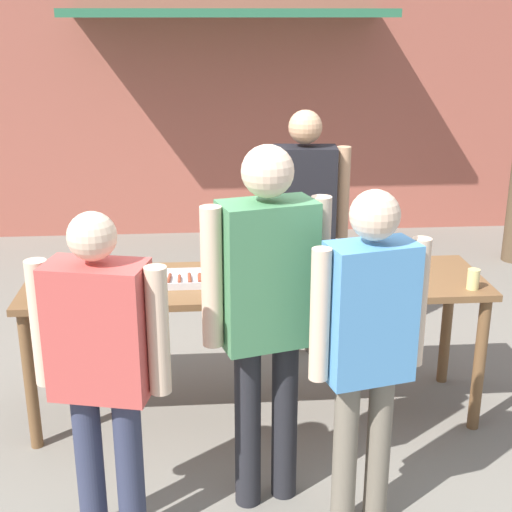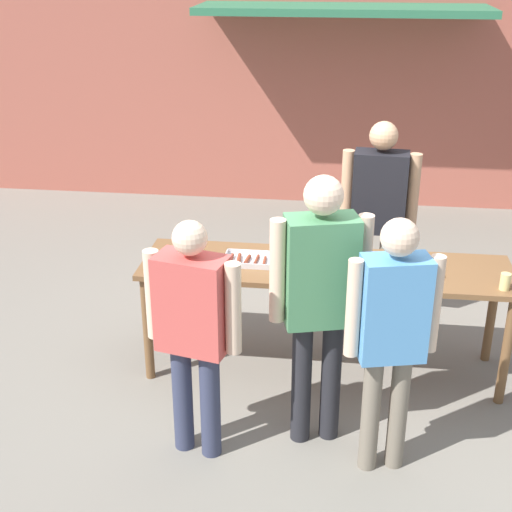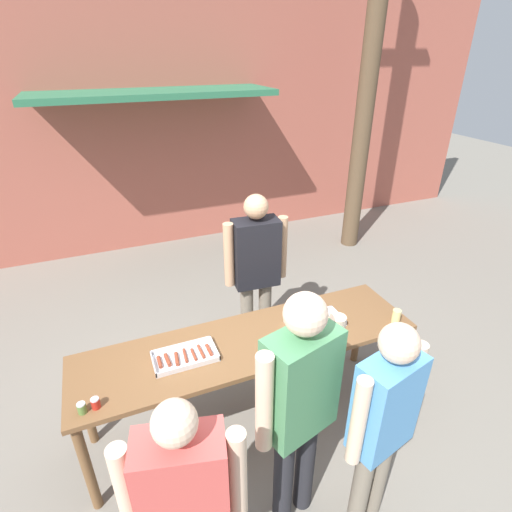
{
  "view_description": "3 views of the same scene",
  "coord_description": "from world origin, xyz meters",
  "px_view_note": "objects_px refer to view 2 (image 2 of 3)",
  "views": [
    {
      "loc": [
        -0.31,
        -3.96,
        2.39
      ],
      "look_at": [
        0.0,
        0.0,
        1.04
      ],
      "focal_mm": 50.0,
      "sensor_mm": 36.0,
      "label": 1
    },
    {
      "loc": [
        0.09,
        -4.81,
        3.08
      ],
      "look_at": [
        -0.52,
        -0.01,
        0.94
      ],
      "focal_mm": 50.0,
      "sensor_mm": 36.0,
      "label": 2
    },
    {
      "loc": [
        -0.89,
        -2.32,
        2.96
      ],
      "look_at": [
        0.4,
        0.84,
        1.16
      ],
      "focal_mm": 28.0,
      "sensor_mm": 36.0,
      "label": 3
    }
  ],
  "objects_px": {
    "condiment_jar_mustard": "(153,266)",
    "beer_cup": "(505,282)",
    "condiment_jar_ketchup": "(165,266)",
    "person_server_behind_table": "(379,207)",
    "food_tray_buns": "(406,267)",
    "person_customer_waiting_in_line": "(320,290)",
    "person_customer_with_cup": "(392,326)",
    "food_tray_sausages": "(255,260)",
    "person_customer_holding_hotdog": "(193,322)"
  },
  "relations": [
    {
      "from": "person_customer_holding_hotdog",
      "to": "condiment_jar_mustard",
      "type": "bearing_deg",
      "value": -47.26
    },
    {
      "from": "person_customer_waiting_in_line",
      "to": "person_customer_with_cup",
      "type": "bearing_deg",
      "value": 136.0
    },
    {
      "from": "person_customer_waiting_in_line",
      "to": "food_tray_sausages",
      "type": "bearing_deg",
      "value": -74.31
    },
    {
      "from": "condiment_jar_ketchup",
      "to": "person_customer_with_cup",
      "type": "relative_size",
      "value": 0.04
    },
    {
      "from": "food_tray_buns",
      "to": "person_customer_waiting_in_line",
      "type": "height_order",
      "value": "person_customer_waiting_in_line"
    },
    {
      "from": "food_tray_sausages",
      "to": "condiment_jar_ketchup",
      "type": "bearing_deg",
      "value": -159.63
    },
    {
      "from": "condiment_jar_mustard",
      "to": "person_server_behind_table",
      "type": "xyz_separation_m",
      "value": [
        1.64,
        1.09,
        0.14
      ]
    },
    {
      "from": "person_customer_holding_hotdog",
      "to": "person_customer_waiting_in_line",
      "type": "height_order",
      "value": "person_customer_waiting_in_line"
    },
    {
      "from": "beer_cup",
      "to": "person_customer_waiting_in_line",
      "type": "bearing_deg",
      "value": -153.89
    },
    {
      "from": "condiment_jar_mustard",
      "to": "person_customer_holding_hotdog",
      "type": "distance_m",
      "value": 0.96
    },
    {
      "from": "food_tray_sausages",
      "to": "person_server_behind_table",
      "type": "distance_m",
      "value": 1.26
    },
    {
      "from": "food_tray_buns",
      "to": "beer_cup",
      "type": "distance_m",
      "value": 0.69
    },
    {
      "from": "condiment_jar_ketchup",
      "to": "person_customer_with_cup",
      "type": "distance_m",
      "value": 1.8
    },
    {
      "from": "food_tray_buns",
      "to": "condiment_jar_mustard",
      "type": "xyz_separation_m",
      "value": [
        -1.82,
        -0.25,
        0.02
      ]
    },
    {
      "from": "food_tray_sausages",
      "to": "condiment_jar_ketchup",
      "type": "xyz_separation_m",
      "value": [
        -0.63,
        -0.24,
        0.02
      ]
    },
    {
      "from": "food_tray_buns",
      "to": "condiment_jar_ketchup",
      "type": "relative_size",
      "value": 6.22
    },
    {
      "from": "person_customer_with_cup",
      "to": "person_customer_waiting_in_line",
      "type": "xyz_separation_m",
      "value": [
        -0.44,
        0.24,
        0.09
      ]
    },
    {
      "from": "condiment_jar_ketchup",
      "to": "beer_cup",
      "type": "height_order",
      "value": "beer_cup"
    },
    {
      "from": "food_tray_buns",
      "to": "person_customer_with_cup",
      "type": "distance_m",
      "value": 1.11
    },
    {
      "from": "food_tray_buns",
      "to": "condiment_jar_mustard",
      "type": "height_order",
      "value": "condiment_jar_mustard"
    },
    {
      "from": "condiment_jar_mustard",
      "to": "condiment_jar_ketchup",
      "type": "xyz_separation_m",
      "value": [
        0.08,
        0.01,
        0.0
      ]
    },
    {
      "from": "food_tray_buns",
      "to": "condiment_jar_mustard",
      "type": "bearing_deg",
      "value": -172.32
    },
    {
      "from": "food_tray_sausages",
      "to": "person_customer_with_cup",
      "type": "bearing_deg",
      "value": -49.01
    },
    {
      "from": "beer_cup",
      "to": "person_server_behind_table",
      "type": "height_order",
      "value": "person_server_behind_table"
    },
    {
      "from": "food_tray_buns",
      "to": "person_customer_holding_hotdog",
      "type": "bearing_deg",
      "value": -141.37
    },
    {
      "from": "person_server_behind_table",
      "to": "beer_cup",
      "type": "bearing_deg",
      "value": -47.93
    },
    {
      "from": "condiment_jar_mustard",
      "to": "person_customer_waiting_in_line",
      "type": "height_order",
      "value": "person_customer_waiting_in_line"
    },
    {
      "from": "food_tray_buns",
      "to": "person_customer_with_cup",
      "type": "bearing_deg",
      "value": -98.5
    },
    {
      "from": "condiment_jar_ketchup",
      "to": "person_customer_waiting_in_line",
      "type": "height_order",
      "value": "person_customer_waiting_in_line"
    },
    {
      "from": "person_customer_with_cup",
      "to": "beer_cup",
      "type": "bearing_deg",
      "value": -147.04
    },
    {
      "from": "beer_cup",
      "to": "person_customer_holding_hotdog",
      "type": "bearing_deg",
      "value": -157.17
    },
    {
      "from": "beer_cup",
      "to": "person_customer_with_cup",
      "type": "distance_m",
      "value": 1.18
    },
    {
      "from": "food_tray_buns",
      "to": "person_customer_waiting_in_line",
      "type": "xyz_separation_m",
      "value": [
        -0.6,
        -0.85,
        0.19
      ]
    },
    {
      "from": "beer_cup",
      "to": "food_tray_sausages",
      "type": "bearing_deg",
      "value": 172.3
    },
    {
      "from": "person_customer_with_cup",
      "to": "person_customer_holding_hotdog",
      "type": "bearing_deg",
      "value": -13.73
    },
    {
      "from": "food_tray_buns",
      "to": "person_server_behind_table",
      "type": "distance_m",
      "value": 0.88
    },
    {
      "from": "person_server_behind_table",
      "to": "food_tray_sausages",
      "type": "bearing_deg",
      "value": -133.04
    },
    {
      "from": "food_tray_sausages",
      "to": "food_tray_buns",
      "type": "xyz_separation_m",
      "value": [
        1.11,
        0.0,
        0.01
      ]
    },
    {
      "from": "person_customer_holding_hotdog",
      "to": "person_customer_with_cup",
      "type": "height_order",
      "value": "person_customer_with_cup"
    },
    {
      "from": "person_customer_waiting_in_line",
      "to": "beer_cup",
      "type": "bearing_deg",
      "value": -169.17
    },
    {
      "from": "beer_cup",
      "to": "food_tray_buns",
      "type": "bearing_deg",
      "value": 159.76
    },
    {
      "from": "condiment_jar_mustard",
      "to": "beer_cup",
      "type": "xyz_separation_m",
      "value": [
        2.47,
        0.01,
        0.02
      ]
    },
    {
      "from": "food_tray_buns",
      "to": "person_customer_holding_hotdog",
      "type": "relative_size",
      "value": 0.29
    },
    {
      "from": "condiment_jar_ketchup",
      "to": "person_server_behind_table",
      "type": "relative_size",
      "value": 0.04
    },
    {
      "from": "condiment_jar_mustard",
      "to": "person_customer_holding_hotdog",
      "type": "xyz_separation_m",
      "value": [
        0.47,
        -0.84,
        0.03
      ]
    },
    {
      "from": "condiment_jar_mustard",
      "to": "person_customer_with_cup",
      "type": "xyz_separation_m",
      "value": [
        1.66,
        -0.84,
        0.09
      ]
    },
    {
      "from": "person_customer_holding_hotdog",
      "to": "person_customer_waiting_in_line",
      "type": "relative_size",
      "value": 0.88
    },
    {
      "from": "beer_cup",
      "to": "person_customer_holding_hotdog",
      "type": "distance_m",
      "value": 2.17
    },
    {
      "from": "food_tray_sausages",
      "to": "person_customer_waiting_in_line",
      "type": "relative_size",
      "value": 0.26
    },
    {
      "from": "person_customer_with_cup",
      "to": "condiment_jar_ketchup",
      "type": "bearing_deg",
      "value": -41.72
    }
  ]
}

